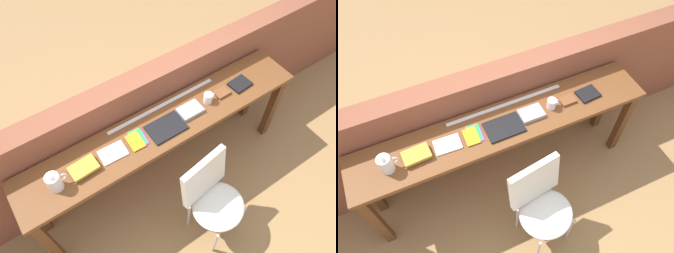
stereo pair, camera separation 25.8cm
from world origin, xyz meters
The scene contains 14 objects.
ground_plane centered at (0.00, 0.00, 0.00)m, with size 40.00×40.00×0.00m, color #9E7547.
brick_wall_back centered at (0.00, 0.64, 0.57)m, with size 6.00×0.20×1.14m, color brown.
sideboard centered at (0.00, 0.30, 0.74)m, with size 2.50×0.44×0.88m.
chair_white_moulded centered at (0.06, -0.31, 0.53)m, with size 0.50×0.51×0.89m.
pitcher_white centered at (-0.93, 0.27, 0.96)m, with size 0.14×0.10×0.18m.
book_stack_leftmost centered at (-0.71, 0.29, 0.90)m, with size 0.21×0.15×0.05m.
magazine_cycling centered at (-0.47, 0.29, 0.89)m, with size 0.20×0.14×0.01m, color white.
pamphlet_pile_colourful centered at (-0.26, 0.29, 0.89)m, with size 0.16×0.19×0.01m.
book_open_centre centered at (-0.01, 0.26, 0.89)m, with size 0.30×0.21×0.02m, color black.
book_grey_hardcover centered at (0.24, 0.29, 0.90)m, with size 0.20×0.14×0.03m, color #9E9EA3.
mug centered at (0.43, 0.29, 0.92)m, with size 0.11×0.08×0.09m.
leather_journal_brown centered at (0.58, 0.29, 0.89)m, with size 0.13×0.10×0.02m, color brown.
book_repair_rightmost centered at (0.78, 0.28, 0.89)m, with size 0.18×0.14×0.02m, color black.
ruler_metal_back_edge centered at (0.09, 0.47, 0.88)m, with size 1.03×0.03×0.00m, color silver.
Camera 1 is at (-0.85, -0.99, 3.00)m, focal length 35.00 mm.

